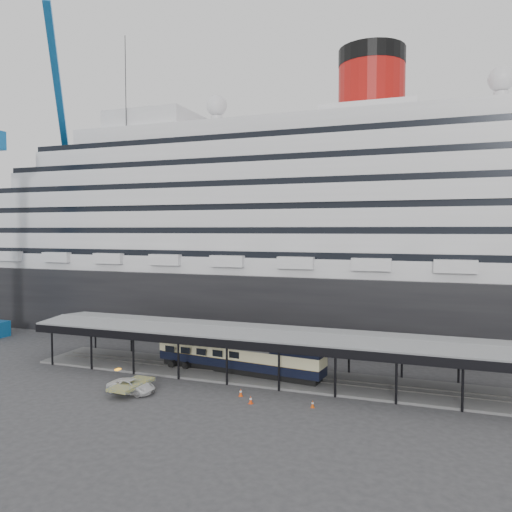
{
  "coord_description": "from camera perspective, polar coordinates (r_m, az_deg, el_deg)",
  "views": [
    {
      "loc": [
        17.72,
        -47.03,
        16.42
      ],
      "look_at": [
        -2.16,
        8.0,
        13.35
      ],
      "focal_mm": 35.0,
      "sensor_mm": 36.0,
      "label": 1
    }
  ],
  "objects": [
    {
      "name": "traffic_cone_left",
      "position": [
        51.02,
        -1.76,
        -15.32
      ],
      "size": [
        0.52,
        0.52,
        0.77
      ],
      "rotation": [
        0.0,
        0.0,
        0.4
      ],
      "color": "#EB490D",
      "rests_on": "ground"
    },
    {
      "name": "cruise_ship",
      "position": [
        81.0,
        7.28,
        4.34
      ],
      "size": [
        130.0,
        30.0,
        43.9
      ],
      "color": "black",
      "rests_on": "ground"
    },
    {
      "name": "traffic_cone_right",
      "position": [
        48.31,
        6.48,
        -16.45
      ],
      "size": [
        0.46,
        0.46,
        0.69
      ],
      "rotation": [
        0.0,
        0.0,
        0.36
      ],
      "color": "#D64C0B",
      "rests_on": "ground"
    },
    {
      "name": "port_truck",
      "position": [
        53.41,
        -14.03,
        -14.22
      ],
      "size": [
        5.05,
        2.51,
        1.37
      ],
      "primitive_type": "imported",
      "rotation": [
        0.0,
        0.0,
        1.52
      ],
      "color": "silver",
      "rests_on": "ground"
    },
    {
      "name": "traffic_cone_mid",
      "position": [
        49.01,
        -0.61,
        -16.1
      ],
      "size": [
        0.43,
        0.43,
        0.76
      ],
      "rotation": [
        0.0,
        0.0,
        -0.1
      ],
      "color": "#EC3D0D",
      "rests_on": "ground"
    },
    {
      "name": "ground",
      "position": [
        52.87,
        -0.77,
        -15.09
      ],
      "size": [
        200.0,
        200.0,
        0.0
      ],
      "primitive_type": "plane",
      "color": "#323234",
      "rests_on": "ground"
    },
    {
      "name": "pullman_carriage",
      "position": [
        57.79,
        -2.02,
        -10.99
      ],
      "size": [
        20.5,
        5.18,
        19.96
      ],
      "rotation": [
        0.0,
        0.0,
        -0.13
      ],
      "color": "black",
      "rests_on": "ground"
    },
    {
      "name": "platform_canopy",
      "position": [
        56.73,
        1.05,
        -11.34
      ],
      "size": [
        56.0,
        9.18,
        5.3
      ],
      "color": "slate",
      "rests_on": "ground"
    }
  ]
}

